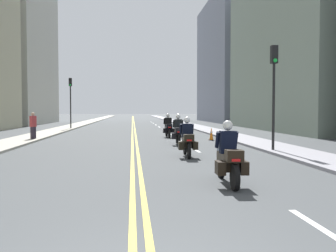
% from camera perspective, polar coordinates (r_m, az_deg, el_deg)
% --- Properties ---
extents(ground_plane, '(264.00, 264.00, 0.00)m').
position_cam_1_polar(ground_plane, '(51.52, -5.39, 0.34)').
color(ground_plane, '#434749').
extents(sidewalk_left, '(2.28, 144.00, 0.12)m').
position_cam_1_polar(sidewalk_left, '(51.96, -13.06, 0.38)').
color(sidewalk_left, '#A8A396').
rests_on(sidewalk_left, ground).
extents(sidewalk_right, '(2.28, 144.00, 0.12)m').
position_cam_1_polar(sidewalk_right, '(51.99, 2.28, 0.44)').
color(sidewalk_right, gray).
rests_on(sidewalk_right, ground).
extents(centreline_yellow_inner, '(0.12, 132.00, 0.01)m').
position_cam_1_polar(centreline_yellow_inner, '(51.52, -5.52, 0.35)').
color(centreline_yellow_inner, yellow).
rests_on(centreline_yellow_inner, ground).
extents(centreline_yellow_outer, '(0.12, 132.00, 0.01)m').
position_cam_1_polar(centreline_yellow_outer, '(51.52, -5.25, 0.35)').
color(centreline_yellow_outer, yellow).
rests_on(centreline_yellow_outer, ground).
extents(lane_dashes_white, '(0.14, 56.40, 0.01)m').
position_cam_1_polar(lane_dashes_white, '(32.68, -0.22, -0.86)').
color(lane_dashes_white, silver).
rests_on(lane_dashes_white, ground).
extents(building_right_1, '(8.37, 21.97, 17.11)m').
position_cam_1_polar(building_right_1, '(38.42, 20.18, 12.30)').
color(building_right_1, gray).
rests_on(building_right_1, ground).
extents(building_left_2, '(7.61, 18.01, 24.79)m').
position_cam_1_polar(building_left_2, '(55.91, -22.33, 13.10)').
color(building_left_2, '#AFAFA1').
rests_on(building_left_2, ground).
extents(building_right_2, '(6.36, 20.99, 19.43)m').
position_cam_1_polar(building_right_2, '(60.92, 9.22, 9.81)').
color(building_right_2, slate).
rests_on(building_right_2, ground).
extents(motorcycle_0, '(0.78, 2.28, 1.64)m').
position_cam_1_polar(motorcycle_0, '(9.53, 9.31, -5.03)').
color(motorcycle_0, black).
rests_on(motorcycle_0, ground).
extents(motorcycle_1, '(0.78, 2.16, 1.62)m').
position_cam_1_polar(motorcycle_1, '(15.00, 2.98, -2.25)').
color(motorcycle_1, black).
rests_on(motorcycle_1, ground).
extents(motorcycle_2, '(0.78, 2.29, 1.67)m').
position_cam_1_polar(motorcycle_2, '(20.33, 1.60, -1.02)').
color(motorcycle_2, black).
rests_on(motorcycle_2, ground).
extents(motorcycle_3, '(0.78, 2.09, 1.65)m').
position_cam_1_polar(motorcycle_3, '(25.88, 0.01, -0.28)').
color(motorcycle_3, black).
rests_on(motorcycle_3, ground).
extents(traffic_cone_0, '(0.31, 0.31, 0.82)m').
position_cam_1_polar(traffic_cone_0, '(23.41, 6.71, -1.21)').
color(traffic_cone_0, black).
rests_on(traffic_cone_0, ground).
extents(traffic_light_near, '(0.28, 0.38, 4.78)m').
position_cam_1_polar(traffic_light_near, '(17.29, 16.03, 6.96)').
color(traffic_light_near, black).
rests_on(traffic_light_near, ground).
extents(traffic_light_far, '(0.28, 0.38, 5.06)m').
position_cam_1_polar(traffic_light_far, '(37.78, -14.83, 4.75)').
color(traffic_light_far, black).
rests_on(traffic_light_far, ground).
extents(pedestrian_0, '(0.39, 0.42, 1.77)m').
position_cam_1_polar(pedestrian_0, '(24.53, -20.10, 0.01)').
color(pedestrian_0, '#2B2530').
rests_on(pedestrian_0, ground).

